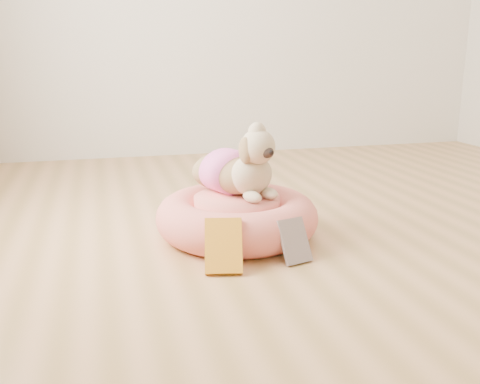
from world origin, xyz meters
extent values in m
plane|color=#AA8147|center=(0.00, 0.00, 0.00)|extent=(4.50, 4.50, 0.00)
cylinder|color=#F86E61|center=(-0.56, 0.29, 0.05)|extent=(0.51, 0.51, 0.11)
torus|color=#F86E61|center=(-0.56, 0.29, 0.09)|extent=(0.70, 0.70, 0.18)
cylinder|color=#F86E61|center=(-0.56, 0.29, 0.13)|extent=(0.37, 0.37, 0.09)
cube|color=yellow|center=(-0.70, -0.06, 0.09)|extent=(0.16, 0.16, 0.19)
cube|color=silver|center=(-0.42, -0.05, 0.08)|extent=(0.13, 0.12, 0.16)
camera|label=1|loc=(-1.12, -1.84, 0.78)|focal=40.00mm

